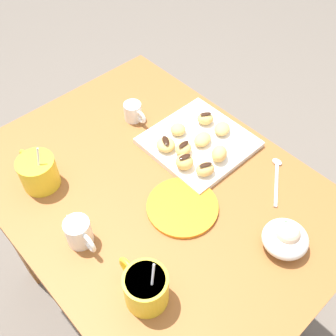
{
  "coord_description": "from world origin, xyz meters",
  "views": [
    {
      "loc": [
        -0.48,
        0.4,
        1.55
      ],
      "look_at": [
        0.01,
        -0.06,
        0.75
      ],
      "focal_mm": 42.64,
      "sensor_mm": 36.0,
      "label": 1
    }
  ],
  "objects": [
    {
      "name": "cream_pitcher_white",
      "position": [
        -0.0,
        0.23,
        0.77
      ],
      "size": [
        0.1,
        0.06,
        0.07
      ],
      "color": "white",
      "rests_on": "dining_table"
    },
    {
      "name": "beignet_2",
      "position": [
        0.07,
        -0.26,
        0.76
      ],
      "size": [
        0.06,
        0.06,
        0.03
      ],
      "primitive_type": "ellipsoid",
      "rotation": [
        0.0,
        0.0,
        3.94
      ],
      "color": "#E5B260",
      "rests_on": "pastry_plate_square"
    },
    {
      "name": "ice_cream_bowl",
      "position": [
        -0.33,
        -0.1,
        0.76
      ],
      "size": [
        0.11,
        0.11,
        0.08
      ],
      "color": "white",
      "rests_on": "dining_table"
    },
    {
      "name": "chocolate_drizzle_2",
      "position": [
        0.07,
        -0.26,
        0.78
      ],
      "size": [
        0.03,
        0.04,
        0.0
      ],
      "primitive_type": "ellipsoid",
      "rotation": [
        0.0,
        0.0,
        4.15
      ],
      "color": "black",
      "rests_on": "beignet_2"
    },
    {
      "name": "beignet_5",
      "position": [
        -0.06,
        -0.12,
        0.76
      ],
      "size": [
        0.05,
        0.06,
        0.03
      ],
      "primitive_type": "ellipsoid",
      "rotation": [
        0.0,
        0.0,
        1.23
      ],
      "color": "#E5B260",
      "rests_on": "pastry_plate_square"
    },
    {
      "name": "beignet_3",
      "position": [
        0.03,
        -0.13,
        0.76
      ],
      "size": [
        0.06,
        0.06,
        0.03
      ],
      "primitive_type": "ellipsoid",
      "rotation": [
        0.0,
        0.0,
        5.11
      ],
      "color": "#E5B260",
      "rests_on": "pastry_plate_square"
    },
    {
      "name": "coffee_mug_yellow_right",
      "position": [
        0.21,
        0.21,
        0.78
      ],
      "size": [
        0.13,
        0.1,
        0.13
      ],
      "color": "yellow",
      "rests_on": "dining_table"
    },
    {
      "name": "beignet_4",
      "position": [
        -0.05,
        -0.18,
        0.77
      ],
      "size": [
        0.06,
        0.07,
        0.04
      ],
      "primitive_type": "ellipsoid",
      "rotation": [
        0.0,
        0.0,
        5.22
      ],
      "color": "#E5B260",
      "rests_on": "pastry_plate_square"
    },
    {
      "name": "beignet_1",
      "position": [
        0.02,
        -0.19,
        0.76
      ],
      "size": [
        0.05,
        0.06,
        0.03
      ],
      "primitive_type": "ellipsoid",
      "rotation": [
        0.0,
        0.0,
        1.81
      ],
      "color": "#E5B260",
      "rests_on": "pastry_plate_square"
    },
    {
      "name": "chocolate_drizzle_5",
      "position": [
        -0.06,
        -0.12,
        0.78
      ],
      "size": [
        0.03,
        0.04,
        0.0
      ],
      "primitive_type": "ellipsoid",
      "rotation": [
        0.0,
        0.0,
        1.19
      ],
      "color": "black",
      "rests_on": "beignet_5"
    },
    {
      "name": "pastry_plate_square",
      "position": [
        0.03,
        -0.19,
        0.74
      ],
      "size": [
        0.26,
        0.26,
        0.02
      ],
      "primitive_type": "cube",
      "color": "white",
      "rests_on": "dining_table"
    },
    {
      "name": "chocolate_drizzle_6",
      "position": [
        0.07,
        -0.1,
        0.78
      ],
      "size": [
        0.04,
        0.03,
        0.0
      ],
      "primitive_type": "ellipsoid",
      "rotation": [
        0.0,
        0.0,
        5.79
      ],
      "color": "black",
      "rests_on": "beignet_6"
    },
    {
      "name": "dining_table",
      "position": [
        0.0,
        0.0,
        0.58
      ],
      "size": [
        0.95,
        0.7,
        0.73
      ],
      "color": "#935628",
      "rests_on": "ground_plane"
    },
    {
      "name": "beignet_6",
      "position": [
        0.07,
        -0.1,
        0.76
      ],
      "size": [
        0.07,
        0.07,
        0.03
      ],
      "primitive_type": "ellipsoid",
      "rotation": [
        0.0,
        0.0,
        5.94
      ],
      "color": "#E5B260",
      "rests_on": "pastry_plate_square"
    },
    {
      "name": "beignet_8",
      "position": [
        -0.01,
        -0.09,
        0.77
      ],
      "size": [
        0.05,
        0.05,
        0.04
      ],
      "primitive_type": "ellipsoid",
      "rotation": [
        0.0,
        0.0,
        4.53
      ],
      "color": "#E5B260",
      "rests_on": "pastry_plate_square"
    },
    {
      "name": "chocolate_sauce_pitcher",
      "position": [
        0.24,
        -0.12,
        0.76
      ],
      "size": [
        0.09,
        0.05,
        0.06
      ],
      "color": "white",
      "rests_on": "dining_table"
    },
    {
      "name": "beignet_7",
      "position": [
        0.09,
        -0.17,
        0.76
      ],
      "size": [
        0.06,
        0.06,
        0.03
      ],
      "primitive_type": "ellipsoid",
      "rotation": [
        0.0,
        0.0,
        2.28
      ],
      "color": "#E5B260",
      "rests_on": "pastry_plate_square"
    },
    {
      "name": "chocolate_drizzle_3",
      "position": [
        0.03,
        -0.13,
        0.78
      ],
      "size": [
        0.02,
        0.04,
        0.0
      ],
      "primitive_type": "ellipsoid",
      "rotation": [
        0.0,
        0.0,
        4.76
      ],
      "color": "black",
      "rests_on": "beignet_3"
    },
    {
      "name": "loose_spoon_near_saucer",
      "position": [
        -0.19,
        -0.26,
        0.73
      ],
      "size": [
        0.1,
        0.13,
        0.01
      ],
      "color": "silver",
      "rests_on": "dining_table"
    },
    {
      "name": "beignet_0",
      "position": [
        0.01,
        -0.26,
        0.76
      ],
      "size": [
        0.06,
        0.07,
        0.03
      ],
      "primitive_type": "ellipsoid",
      "rotation": [
        0.0,
        0.0,
        5.18
      ],
      "color": "#E5B260",
      "rests_on": "pastry_plate_square"
    },
    {
      "name": "saucer_orange_left",
      "position": [
        -0.1,
        -0.01,
        0.74
      ],
      "size": [
        0.18,
        0.18,
        0.01
      ],
      "primitive_type": "cylinder",
      "color": "orange",
      "rests_on": "dining_table"
    },
    {
      "name": "ground_plane",
      "position": [
        0.0,
        0.0,
        0.0
      ],
      "size": [
        8.0,
        8.0,
        0.0
      ],
      "primitive_type": "plane",
      "color": "#665B51"
    },
    {
      "name": "coffee_mug_yellow_left",
      "position": [
        -0.21,
        0.21,
        0.78
      ],
      "size": [
        0.13,
        0.09,
        0.14
      ],
      "color": "yellow",
      "rests_on": "dining_table"
    },
    {
      "name": "chocolate_drizzle_8",
      "position": [
        -0.01,
        -0.09,
        0.79
      ],
      "size": [
        0.02,
        0.04,
        0.0
      ],
      "primitive_type": "ellipsoid",
      "rotation": [
        0.0,
        0.0,
        4.45
      ],
      "color": "black",
      "rests_on": "beignet_8"
    }
  ]
}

